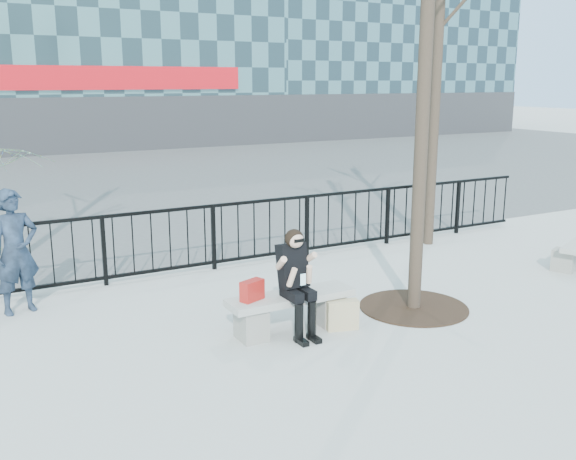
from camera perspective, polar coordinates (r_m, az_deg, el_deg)
ground at (r=8.21m, az=0.25°, el=-8.93°), size 120.00×120.00×0.00m
street_surface at (r=22.17m, az=-19.03°, el=4.44°), size 60.00×23.00×0.01m
railing at (r=10.63m, az=-7.63°, el=-0.74°), size 14.00×0.06×1.10m
tree_grate at (r=9.14m, az=11.10°, el=-6.75°), size 1.50×1.50×0.02m
bench_main at (r=8.10m, az=0.26°, el=-6.96°), size 1.65×0.46×0.49m
seated_woman at (r=7.85m, az=0.83°, el=-4.78°), size 0.50×0.64×1.34m
handbag at (r=7.78m, az=-3.21°, el=-5.38°), size 0.33×0.24×0.25m
shopping_bag at (r=8.21m, az=4.85°, el=-7.53°), size 0.43×0.25×0.38m
standing_man at (r=9.33m, az=-23.06°, el=-1.78°), size 0.70×0.55×1.70m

